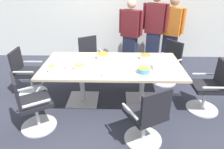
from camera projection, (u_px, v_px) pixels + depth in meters
ground_plane at (112, 100)px, 3.85m from camera, size 10.00×10.00×0.01m
back_wall at (114, 6)px, 5.38m from camera, size 8.00×0.10×2.80m
conference_table at (112, 71)px, 3.57m from camera, size 2.40×1.20×0.75m
office_chair_0 at (147, 119)px, 2.72m from camera, size 0.73×0.73×0.91m
office_chair_1 at (209, 89)px, 3.42m from camera, size 0.54×0.54×0.91m
office_chair_2 at (167, 65)px, 4.36m from camera, size 0.76×0.76×0.91m
office_chair_3 at (91, 60)px, 4.63m from camera, size 0.75×0.75×0.91m
office_chair_4 at (27, 75)px, 3.92m from camera, size 0.55×0.55×0.91m
office_chair_5 at (31, 106)px, 2.99m from camera, size 0.74×0.74×0.91m
person_standing_0 at (130, 34)px, 4.93m from camera, size 0.58×0.39×1.67m
person_standing_1 at (154, 29)px, 4.94m from camera, size 0.60×0.36×1.83m
person_standing_2 at (171, 32)px, 4.94m from camera, size 0.55×0.43×1.73m
snack_bowl_cookies at (80, 66)px, 3.34m from camera, size 0.21×0.21×0.08m
snack_bowl_chips_orange at (103, 55)px, 3.75m from camera, size 0.24×0.24×0.12m
snack_bowl_chips_yellow at (144, 69)px, 3.19m from camera, size 0.19×0.19×0.11m
snack_bowl_pretzels at (145, 56)px, 3.73m from camera, size 0.22×0.22×0.10m
donut_platter at (58, 68)px, 3.33m from camera, size 0.38×0.38×0.04m
plate_stack at (107, 74)px, 3.14m from camera, size 0.20×0.20×0.03m
napkin_pile at (158, 66)px, 3.36m from camera, size 0.17×0.17×0.08m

